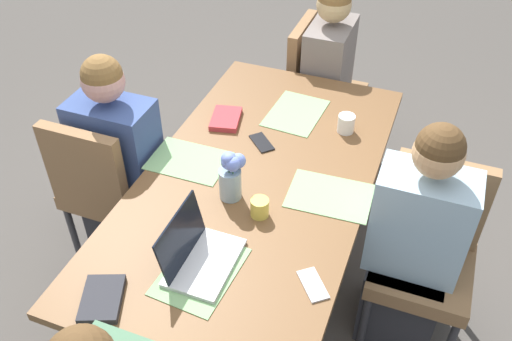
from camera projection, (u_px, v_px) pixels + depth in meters
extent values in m
plane|color=#4C4742|center=(256.00, 282.00, 2.97)|extent=(10.00, 10.00, 0.00)
cube|color=brown|center=(256.00, 182.00, 2.52)|extent=(1.92, 1.00, 0.04)
cylinder|color=brown|center=(243.00, 124.00, 3.49)|extent=(0.07, 0.07, 0.69)
cylinder|color=brown|center=(376.00, 153.00, 3.27)|extent=(0.07, 0.07, 0.69)
cube|color=olive|center=(327.00, 99.00, 3.60)|extent=(0.44, 0.44, 0.08)
cube|color=olive|center=(301.00, 57.00, 3.48)|extent=(0.42, 0.06, 0.45)
cylinder|color=#333338|center=(358.00, 117.00, 3.83)|extent=(0.04, 0.04, 0.37)
cylinder|color=#333338|center=(345.00, 149.00, 3.55)|extent=(0.04, 0.04, 0.37)
cylinder|color=#333338|center=(306.00, 107.00, 3.93)|extent=(0.04, 0.04, 0.37)
cylinder|color=#333338|center=(289.00, 137.00, 3.66)|extent=(0.04, 0.04, 0.37)
cube|color=#2D2D33|center=(322.00, 127.00, 3.67)|extent=(0.34, 0.36, 0.45)
cube|color=slate|center=(329.00, 63.00, 3.37)|extent=(0.40, 0.24, 0.50)
sphere|color=tan|center=(334.00, 5.00, 3.13)|extent=(0.20, 0.20, 0.20)
sphere|color=brown|center=(335.00, 0.00, 3.11)|extent=(0.19, 0.19, 0.19)
cube|color=olive|center=(421.00, 271.00, 2.51)|extent=(0.44, 0.44, 0.08)
cube|color=olive|center=(439.00, 201.00, 2.47)|extent=(0.06, 0.42, 0.45)
cylinder|color=#333338|center=(364.00, 321.00, 2.57)|extent=(0.04, 0.04, 0.37)
cylinder|color=#333338|center=(457.00, 283.00, 2.74)|extent=(0.04, 0.04, 0.37)
cylinder|color=#333338|center=(380.00, 262.00, 2.84)|extent=(0.04, 0.04, 0.37)
cube|color=#2D2D33|center=(401.00, 292.00, 2.64)|extent=(0.36, 0.34, 0.45)
cube|color=#99B7CC|center=(420.00, 222.00, 2.34)|extent=(0.24, 0.40, 0.50)
sphere|color=tan|center=(439.00, 153.00, 2.10)|extent=(0.20, 0.20, 0.20)
sphere|color=#51381E|center=(440.00, 147.00, 2.08)|extent=(0.19, 0.19, 0.19)
cube|color=olive|center=(115.00, 187.00, 2.94)|extent=(0.44, 0.44, 0.08)
cube|color=olive|center=(85.00, 170.00, 2.63)|extent=(0.06, 0.42, 0.45)
cylinder|color=#333338|center=(111.00, 188.00, 3.27)|extent=(0.04, 0.04, 0.37)
cylinder|color=#333338|center=(168.00, 203.00, 3.17)|extent=(0.04, 0.04, 0.37)
cylinder|color=#333338|center=(73.00, 231.00, 3.00)|extent=(0.04, 0.04, 0.37)
cylinder|color=#333338|center=(134.00, 250.00, 2.90)|extent=(0.04, 0.04, 0.37)
cube|color=#2D2D33|center=(130.00, 215.00, 3.04)|extent=(0.36, 0.34, 0.45)
cube|color=#384C84|center=(116.00, 146.00, 2.74)|extent=(0.24, 0.40, 0.50)
sphere|color=tan|center=(103.00, 81.00, 2.50)|extent=(0.20, 0.20, 0.20)
sphere|color=brown|center=(102.00, 75.00, 2.48)|extent=(0.19, 0.19, 0.19)
cylinder|color=#8EA8B7|center=(230.00, 184.00, 2.37)|extent=(0.10, 0.10, 0.14)
sphere|color=#6B7FD1|center=(229.00, 159.00, 2.27)|extent=(0.05, 0.05, 0.05)
cylinder|color=#477A3D|center=(229.00, 166.00, 2.29)|extent=(0.01, 0.01, 0.07)
sphere|color=#6B7FD1|center=(233.00, 164.00, 2.28)|extent=(0.07, 0.07, 0.07)
cylinder|color=#477A3D|center=(233.00, 169.00, 2.30)|extent=(0.01, 0.01, 0.05)
sphere|color=#6B7FD1|center=(238.00, 161.00, 2.31)|extent=(0.07, 0.07, 0.07)
cylinder|color=#477A3D|center=(238.00, 165.00, 2.32)|extent=(0.01, 0.01, 0.04)
sphere|color=#6B7FD1|center=(229.00, 159.00, 2.29)|extent=(0.07, 0.07, 0.07)
cylinder|color=#477A3D|center=(229.00, 165.00, 2.31)|extent=(0.01, 0.01, 0.06)
sphere|color=#6B7FD1|center=(228.00, 162.00, 2.29)|extent=(0.06, 0.06, 0.06)
cylinder|color=#477A3D|center=(229.00, 167.00, 2.31)|extent=(0.01, 0.01, 0.05)
cube|color=#7FAD70|center=(296.00, 113.00, 2.90)|extent=(0.38, 0.28, 0.00)
cube|color=#7FAD70|center=(200.00, 271.00, 2.09)|extent=(0.38, 0.29, 0.00)
cube|color=#7FAD70|center=(330.00, 196.00, 2.42)|extent=(0.28, 0.37, 0.00)
cube|color=#7FAD70|center=(189.00, 161.00, 2.60)|extent=(0.26, 0.36, 0.00)
cube|color=silver|center=(205.00, 262.00, 2.12)|extent=(0.32, 0.22, 0.02)
cube|color=black|center=(181.00, 237.00, 2.07)|extent=(0.31, 0.05, 0.20)
cylinder|color=white|center=(346.00, 124.00, 2.75)|extent=(0.08, 0.08, 0.09)
cylinder|color=#DBC64C|center=(260.00, 208.00, 2.30)|extent=(0.08, 0.08, 0.08)
cube|color=#B73338|center=(226.00, 119.00, 2.84)|extent=(0.23, 0.18, 0.03)
cube|color=#28282D|center=(102.00, 299.00, 1.98)|extent=(0.24, 0.20, 0.03)
cube|color=black|center=(262.00, 143.00, 2.70)|extent=(0.16, 0.16, 0.01)
cube|color=silver|center=(313.00, 285.00, 2.04)|extent=(0.16, 0.15, 0.01)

